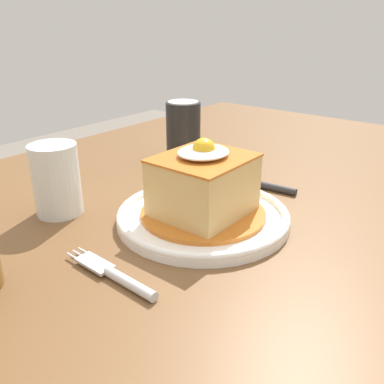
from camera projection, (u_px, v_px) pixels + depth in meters
dining_table at (210, 255)px, 0.68m from camera, size 1.41×0.94×0.72m
main_plate at (203, 215)px, 0.59m from camera, size 0.24×0.24×0.02m
sandwich_meal at (203, 186)px, 0.57m from camera, size 0.18×0.18×0.11m
fork at (117, 276)px, 0.46m from camera, size 0.02×0.14×0.01m
knife at (261, 185)px, 0.70m from camera, size 0.03×0.17×0.01m
soda_can at (183, 134)px, 0.80m from camera, size 0.07×0.07×0.12m
drinking_glass at (57, 184)px, 0.60m from camera, size 0.07×0.07×0.10m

